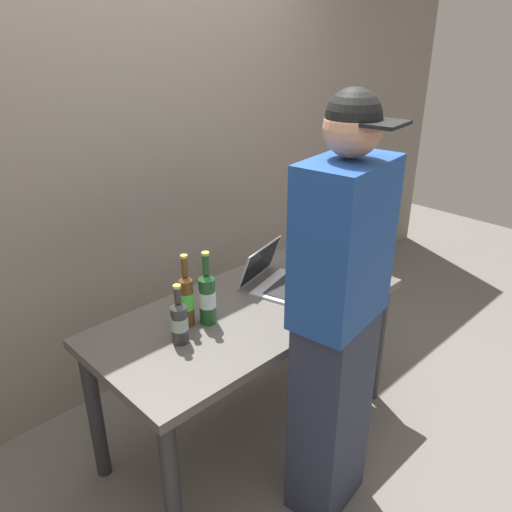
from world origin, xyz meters
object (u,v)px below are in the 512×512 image
at_px(laptop, 276,277).
at_px(beer_bottle_green, 207,297).
at_px(person_figure, 337,326).
at_px(beer_bottle_brown, 187,299).
at_px(beer_bottle_dark, 179,321).

distance_m(laptop, beer_bottle_green, 0.48).
height_order(laptop, person_figure, person_figure).
relative_size(beer_bottle_brown, beer_bottle_dark, 1.26).
bearing_deg(person_figure, laptop, 64.53).
bearing_deg(beer_bottle_brown, person_figure, -66.54).
xyz_separation_m(laptop, beer_bottle_green, (-0.47, -0.03, 0.08)).
height_order(beer_bottle_green, person_figure, person_figure).
bearing_deg(laptop, beer_bottle_green, -175.81).
bearing_deg(beer_bottle_brown, laptop, -1.34).
distance_m(laptop, person_figure, 0.67).
distance_m(beer_bottle_green, beer_bottle_dark, 0.19).
height_order(beer_bottle_brown, person_figure, person_figure).
bearing_deg(beer_bottle_green, person_figure, -71.53).
bearing_deg(laptop, beer_bottle_brown, 178.66).
relative_size(beer_bottle_green, person_figure, 0.19).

